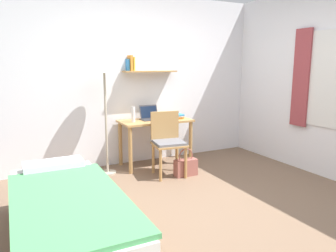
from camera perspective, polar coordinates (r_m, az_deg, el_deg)
The scene contains 10 objects.
ground_plane at distance 3.65m, azimuth 7.24°, elevation -14.29°, with size 5.28×5.28×0.00m, color brown.
wall_back at distance 5.11m, azimuth -5.22°, elevation 8.06°, with size 4.40×0.27×2.60m.
bed at distance 2.99m, azimuth -17.31°, elevation -15.48°, with size 0.87×2.02×0.54m.
desk at distance 4.95m, azimuth -2.23°, elevation -0.40°, with size 1.09×0.55×0.71m.
desk_chair at distance 4.52m, azimuth -0.05°, elevation -2.52°, with size 0.48×0.47×0.89m.
standing_lamp at distance 4.52m, azimuth -11.25°, elevation 9.68°, with size 0.42×0.42×1.66m.
laptop at distance 4.97m, azimuth -3.24°, elevation 1.81°, with size 0.30×0.23×0.22m.
water_bottle at distance 4.75m, azimuth -6.17°, elevation 2.05°, with size 0.05×0.05×0.23m, color silver.
book_stack at distance 5.06m, azimuth 1.54°, elevation 1.76°, with size 0.18×0.22×0.07m.
handbag at distance 4.57m, azimuth 3.16°, elevation -7.21°, with size 0.32×0.13×0.40m.
Camera 1 is at (-1.86, -2.73, 1.54)m, focal length 34.42 mm.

